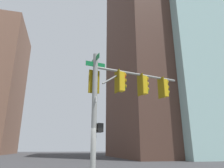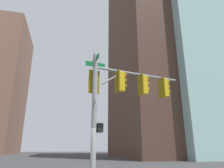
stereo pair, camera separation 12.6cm
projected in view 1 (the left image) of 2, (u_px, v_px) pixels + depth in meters
name	position (u px, v px, depth m)	size (l,w,h in m)	color
signal_pole_assembly	(120.00, 93.00, 10.28)	(1.52, 5.37, 6.12)	gray
building_brick_nearside	(156.00, 33.00, 45.79)	(21.28, 18.04, 52.60)	#4C3328
building_brick_midblock	(181.00, 69.00, 54.39)	(23.67, 18.15, 43.55)	brown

